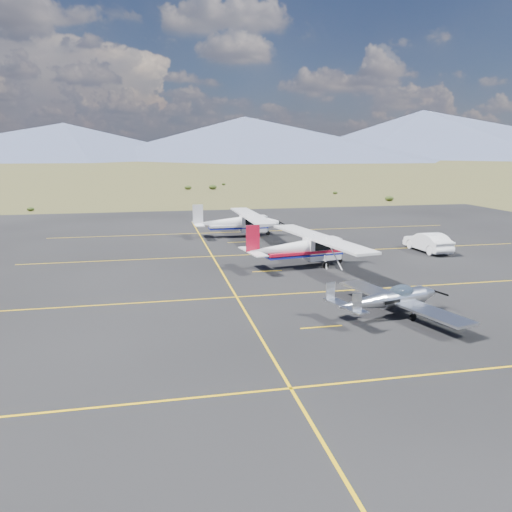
{
  "coord_description": "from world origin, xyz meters",
  "views": [
    {
      "loc": [
        -10.35,
        -24.06,
        7.93
      ],
      "look_at": [
        -4.25,
        5.11,
        1.6
      ],
      "focal_mm": 35.0,
      "sensor_mm": 36.0,
      "label": 1
    }
  ],
  "objects_px": {
    "aircraft_plain": "(238,222)",
    "aircraft_low_wing": "(391,299)",
    "aircraft_cessna": "(304,247)",
    "sedan": "(428,242)"
  },
  "relations": [
    {
      "from": "aircraft_low_wing",
      "to": "aircraft_cessna",
      "type": "xyz_separation_m",
      "value": [
        -1.04,
        11.01,
        0.52
      ]
    },
    {
      "from": "aircraft_low_wing",
      "to": "sedan",
      "type": "bearing_deg",
      "value": 38.62
    },
    {
      "from": "aircraft_plain",
      "to": "aircraft_low_wing",
      "type": "bearing_deg",
      "value": -83.27
    },
    {
      "from": "aircraft_low_wing",
      "to": "sedan",
      "type": "height_order",
      "value": "aircraft_low_wing"
    },
    {
      "from": "aircraft_plain",
      "to": "sedan",
      "type": "bearing_deg",
      "value": -37.79
    },
    {
      "from": "aircraft_cessna",
      "to": "aircraft_plain",
      "type": "xyz_separation_m",
      "value": [
        -2.33,
        13.05,
        -0.01
      ]
    },
    {
      "from": "aircraft_low_wing",
      "to": "aircraft_plain",
      "type": "distance_m",
      "value": 24.3
    },
    {
      "from": "aircraft_cessna",
      "to": "sedan",
      "type": "bearing_deg",
      "value": 5.39
    },
    {
      "from": "aircraft_low_wing",
      "to": "sedan",
      "type": "distance_m",
      "value": 17.32
    },
    {
      "from": "aircraft_cessna",
      "to": "aircraft_plain",
      "type": "relative_size",
      "value": 1.01
    }
  ]
}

